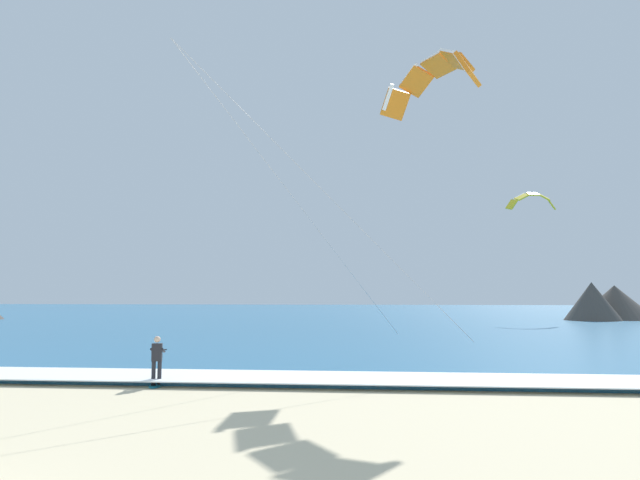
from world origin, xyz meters
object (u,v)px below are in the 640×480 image
(surfboard, at_px, (156,385))
(kite_distant, at_px, (532,199))
(kitesurfer, at_px, (157,358))
(kite_primary, at_px, (432,77))

(surfboard, height_order, kite_distant, kite_distant)
(surfboard, distance_m, kitesurfer, 0.91)
(kite_distant, bearing_deg, kite_primary, -110.87)
(kitesurfer, height_order, kite_primary, kite_primary)
(surfboard, relative_size, kite_primary, 0.11)
(kite_primary, bearing_deg, surfboard, -146.42)
(surfboard, distance_m, kite_distant, 52.50)
(surfboard, relative_size, kitesurfer, 0.86)
(surfboard, bearing_deg, kite_distant, 61.07)
(kitesurfer, xyz_separation_m, kite_primary, (10.22, 6.76, 12.19))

